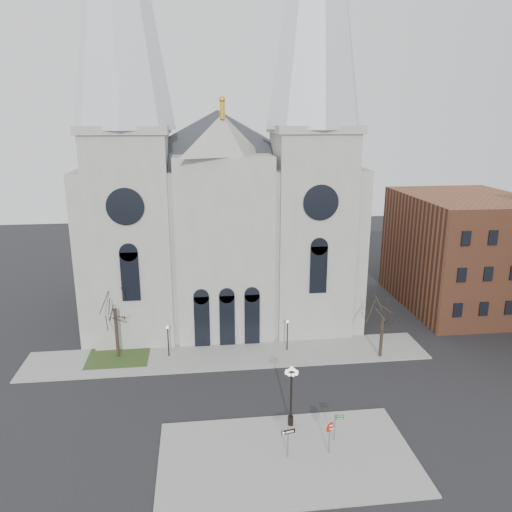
{
  "coord_description": "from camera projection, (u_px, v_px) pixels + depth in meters",
  "views": [
    {
      "loc": [
        -2.79,
        -34.52,
        23.25
      ],
      "look_at": [
        2.36,
        8.0,
        11.23
      ],
      "focal_mm": 35.0,
      "sensor_mm": 36.0,
      "label": 1
    }
  ],
  "objects": [
    {
      "name": "stop_sign",
      "position": [
        330.0,
        430.0,
        35.12
      ],
      "size": [
        0.9,
        0.17,
        2.51
      ],
      "rotation": [
        0.0,
        0.0,
        0.16
      ],
      "color": "slate",
      "rests_on": "sidewalk_near"
    },
    {
      "name": "sidewalk_near",
      "position": [
        287.0,
        457.0,
        35.15
      ],
      "size": [
        18.0,
        10.0,
        0.14
      ],
      "primitive_type": "cube",
      "color": "gray",
      "rests_on": "ground"
    },
    {
      "name": "ground",
      "position": [
        239.0,
        420.0,
        39.6
      ],
      "size": [
        160.0,
        160.0,
        0.0
      ],
      "primitive_type": "plane",
      "color": "black",
      "rests_on": "ground"
    },
    {
      "name": "ped_lamp_left",
      "position": [
        168.0,
        336.0,
        49.27
      ],
      "size": [
        0.32,
        0.32,
        3.26
      ],
      "color": "black",
      "rests_on": "sidewalk_far"
    },
    {
      "name": "street_name_sign",
      "position": [
        336.0,
        425.0,
        36.61
      ],
      "size": [
        0.7,
        0.09,
        2.17
      ],
      "rotation": [
        0.0,
        0.0,
        -0.03
      ],
      "color": "slate",
      "rests_on": "sidewalk_near"
    },
    {
      "name": "sidewalk_far",
      "position": [
        229.0,
        356.0,
        50.1
      ],
      "size": [
        40.0,
        6.0,
        0.14
      ],
      "primitive_type": "cube",
      "color": "gray",
      "rests_on": "ground"
    },
    {
      "name": "grass_patch",
      "position": [
        119.0,
        357.0,
        49.78
      ],
      "size": [
        6.0,
        5.0,
        0.18
      ],
      "primitive_type": "cube",
      "color": "#263F1B",
      "rests_on": "ground"
    },
    {
      "name": "one_way_sign",
      "position": [
        288.0,
        438.0,
        34.68
      ],
      "size": [
        1.01,
        0.24,
        2.33
      ],
      "rotation": [
        0.0,
        0.0,
        0.2
      ],
      "color": "slate",
      "rests_on": "sidewalk_near"
    },
    {
      "name": "globe_lamp",
      "position": [
        291.0,
        389.0,
        37.9
      ],
      "size": [
        1.18,
        1.18,
        5.02
      ],
      "rotation": [
        0.0,
        0.0,
        0.1
      ],
      "color": "black",
      "rests_on": "sidewalk_near"
    },
    {
      "name": "cathedral",
      "position": [
        220.0,
        160.0,
        56.46
      ],
      "size": [
        33.0,
        26.66,
        54.0
      ],
      "color": "gray",
      "rests_on": "ground"
    },
    {
      "name": "tree_right",
      "position": [
        383.0,
        316.0,
        48.74
      ],
      "size": [
        3.2,
        3.2,
        6.0
      ],
      "color": "black",
      "rests_on": "ground"
    },
    {
      "name": "bg_building_brick",
      "position": [
        462.0,
        251.0,
        62.21
      ],
      "size": [
        14.0,
        18.0,
        14.0
      ],
      "primitive_type": "cube",
      "color": "brown",
      "rests_on": "ground"
    },
    {
      "name": "ped_lamp_right",
      "position": [
        287.0,
        330.0,
        50.66
      ],
      "size": [
        0.32,
        0.32,
        3.26
      ],
      "color": "black",
      "rests_on": "sidewalk_far"
    },
    {
      "name": "tree_left",
      "position": [
        114.0,
        305.0,
        48.29
      ],
      "size": [
        3.2,
        3.2,
        7.5
      ],
      "color": "black",
      "rests_on": "ground"
    }
  ]
}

